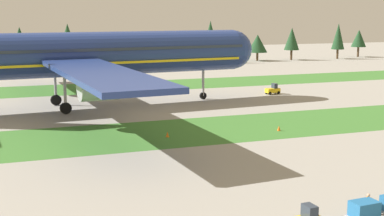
# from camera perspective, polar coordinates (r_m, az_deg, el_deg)

# --- Properties ---
(grass_strip_near) EXTENTS (320.00, 15.44, 0.01)m
(grass_strip_near) POSITION_cam_1_polar(r_m,az_deg,el_deg) (68.70, 2.68, -2.25)
(grass_strip_near) COLOR #3D752D
(grass_strip_near) RESTS_ON ground
(grass_strip_far) EXTENTS (320.00, 15.44, 0.01)m
(grass_strip_far) POSITION_cam_1_polar(r_m,az_deg,el_deg) (109.03, -5.81, 2.35)
(grass_strip_far) COLOR #3D752D
(grass_strip_far) RESTS_ON ground
(airliner) EXTENTS (62.07, 76.61, 23.47)m
(airliner) POSITION_cam_1_polar(r_m,az_deg,el_deg) (84.31, -12.46, 5.62)
(airliner) COLOR navy
(airliner) RESTS_ON ground
(cargo_dolly_lead) EXTENTS (2.29, 1.64, 1.55)m
(cargo_dolly_lead) POSITION_cam_1_polar(r_m,az_deg,el_deg) (40.58, 17.94, -10.32)
(cargo_dolly_lead) COLOR #A3A3A8
(cargo_dolly_lead) RESTS_ON ground
(pushback_tractor) EXTENTS (2.69, 1.50, 1.97)m
(pushback_tractor) POSITION_cam_1_polar(r_m,az_deg,el_deg) (98.83, 8.66, 1.95)
(pushback_tractor) COLOR yellow
(pushback_tractor) RESTS_ON ground
(ground_crew_marshaller) EXTENTS (0.56, 0.36, 1.74)m
(ground_crew_marshaller) POSITION_cam_1_polar(r_m,az_deg,el_deg) (41.73, 18.31, -9.73)
(ground_crew_marshaller) COLOR black
(ground_crew_marshaller) RESTS_ON ground
(taxiway_marker_0) EXTENTS (0.44, 0.44, 0.66)m
(taxiway_marker_0) POSITION_cam_1_polar(r_m,az_deg,el_deg) (68.40, 9.28, -2.15)
(taxiway_marker_0) COLOR orange
(taxiway_marker_0) RESTS_ON ground
(taxiway_marker_1) EXTENTS (0.44, 0.44, 0.66)m
(taxiway_marker_1) POSITION_cam_1_polar(r_m,az_deg,el_deg) (64.19, -2.64, -2.84)
(taxiway_marker_1) COLOR orange
(taxiway_marker_1) RESTS_ON ground
(distant_tree_line) EXTENTS (180.18, 10.80, 12.36)m
(distant_tree_line) POSITION_cam_1_polar(r_m,az_deg,el_deg) (150.69, -11.32, 6.92)
(distant_tree_line) COLOR #4C3823
(distant_tree_line) RESTS_ON ground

